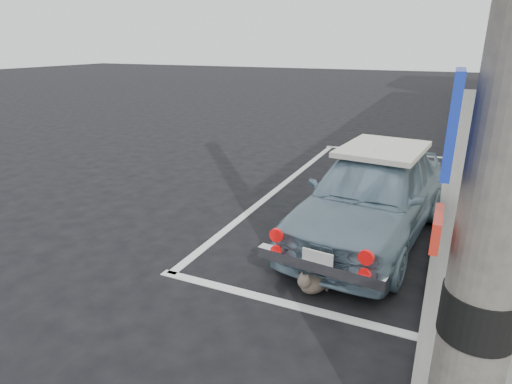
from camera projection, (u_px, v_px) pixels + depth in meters
ground at (259, 271)px, 5.01m from camera, size 80.00×80.00×0.00m
pline_rear at (284, 303)px, 4.38m from camera, size 3.00×0.12×0.01m
pline_front at (387, 152)px, 10.39m from camera, size 3.00×0.12×0.01m
pline_side at (281, 186)px, 7.94m from camera, size 0.12×7.00×0.01m
retro_coupe at (372, 194)px, 5.69m from camera, size 1.85×3.76×1.23m
cat at (314, 281)px, 4.53m from camera, size 0.37×0.51×0.29m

